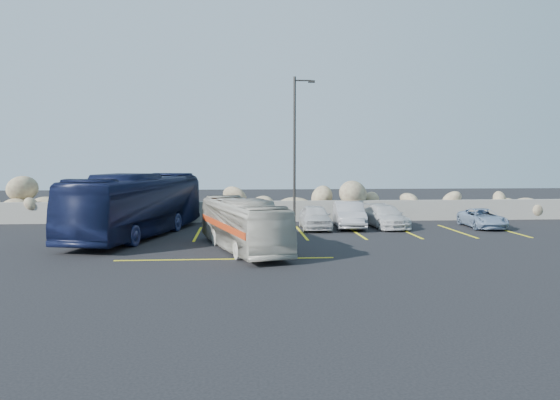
{
  "coord_description": "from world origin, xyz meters",
  "views": [
    {
      "loc": [
        -0.5,
        -19.61,
        3.69
      ],
      "look_at": [
        1.3,
        4.0,
        1.87
      ],
      "focal_mm": 35.0,
      "sensor_mm": 36.0,
      "label": 1
    }
  ],
  "objects": [
    {
      "name": "tour_coach",
      "position": [
        -5.25,
        6.35,
        1.49
      ],
      "size": [
        5.13,
        10.98,
        2.98
      ],
      "primitive_type": "imported",
      "rotation": [
        0.0,
        0.0,
        -0.26
      ],
      "color": "#0F1532",
      "rests_on": "ground"
    },
    {
      "name": "vintage_bus",
      "position": [
        -0.34,
        2.17,
        1.04
      ],
      "size": [
        3.7,
        7.64,
        2.07
      ],
      "primitive_type": "imported",
      "rotation": [
        0.0,
        0.0,
        0.27
      ],
      "color": "#B9B6A7",
      "rests_on": "ground"
    },
    {
      "name": "parking_lines",
      "position": [
        4.64,
        5.57,
        0.01
      ],
      "size": [
        18.16,
        9.36,
        0.01
      ],
      "color": "yellow",
      "rests_on": "ground"
    },
    {
      "name": "car_d",
      "position": [
        12.42,
        8.29,
        0.5
      ],
      "size": [
        1.84,
        3.7,
        1.01
      ],
      "primitive_type": "imported",
      "rotation": [
        0.0,
        0.0,
        -0.05
      ],
      "color": "#7F96B5",
      "rests_on": "ground"
    },
    {
      "name": "lamppost",
      "position": [
        2.56,
        9.5,
        4.3
      ],
      "size": [
        1.14,
        0.18,
        8.0
      ],
      "color": "#2C2A27",
      "rests_on": "ground"
    },
    {
      "name": "ground",
      "position": [
        0.0,
        0.0,
        0.0
      ],
      "size": [
        90.0,
        90.0,
        0.0
      ],
      "primitive_type": "plane",
      "color": "black",
      "rests_on": "ground"
    },
    {
      "name": "seawall",
      "position": [
        0.0,
        12.0,
        0.6
      ],
      "size": [
        60.0,
        0.4,
        1.2
      ],
      "primitive_type": "cube",
      "color": "gray",
      "rests_on": "ground"
    },
    {
      "name": "car_c",
      "position": [
        7.3,
        8.77,
        0.59
      ],
      "size": [
        1.98,
        4.2,
        1.18
      ],
      "primitive_type": "imported",
      "rotation": [
        0.0,
        0.0,
        0.08
      ],
      "color": "silver",
      "rests_on": "ground"
    },
    {
      "name": "riprap_pile",
      "position": [
        0.0,
        13.2,
        1.3
      ],
      "size": [
        54.0,
        2.8,
        2.6
      ],
      "primitive_type": null,
      "color": "#8B745B",
      "rests_on": "ground"
    },
    {
      "name": "car_a",
      "position": [
        3.47,
        8.43,
        0.63
      ],
      "size": [
        1.57,
        3.75,
        1.27
      ],
      "primitive_type": "imported",
      "rotation": [
        0.0,
        0.0,
        -0.02
      ],
      "color": "silver",
      "rests_on": "ground"
    },
    {
      "name": "car_b",
      "position": [
        5.34,
        8.8,
        0.68
      ],
      "size": [
        1.82,
        4.27,
        1.37
      ],
      "primitive_type": "imported",
      "rotation": [
        0.0,
        0.0,
        -0.09
      ],
      "color": "#A9A8AD",
      "rests_on": "ground"
    }
  ]
}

